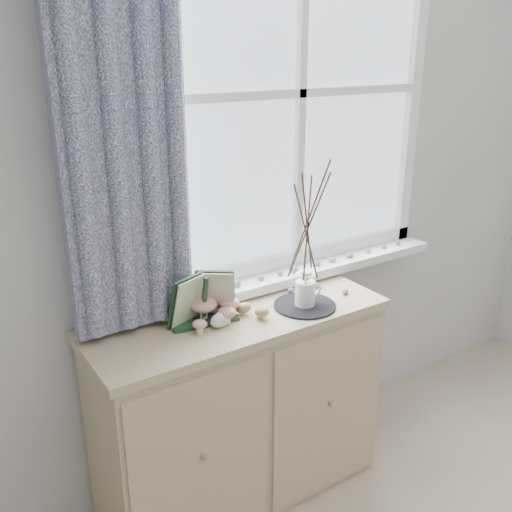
# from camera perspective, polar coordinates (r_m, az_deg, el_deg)

# --- Properties ---
(sideboard) EXTENTS (1.20, 0.45, 0.85)m
(sideboard) POSITION_cam_1_polar(r_m,az_deg,el_deg) (2.44, -1.61, -14.92)
(sideboard) COLOR #C8AF8C
(sideboard) RESTS_ON ground
(botanical_book) EXTENTS (0.31, 0.17, 0.21)m
(botanical_book) POSITION_cam_1_polar(r_m,az_deg,el_deg) (2.11, -4.98, -4.39)
(botanical_book) COLOR #1D3C22
(botanical_book) RESTS_ON sideboard
(toadstool_cluster) EXTENTS (0.23, 0.16, 0.10)m
(toadstool_cluster) POSITION_cam_1_polar(r_m,az_deg,el_deg) (2.16, -4.26, -5.18)
(toadstool_cluster) COLOR white
(toadstool_cluster) RESTS_ON sideboard
(wooden_eggs) EXTENTS (0.09, 0.11, 0.07)m
(wooden_eggs) POSITION_cam_1_polar(r_m,az_deg,el_deg) (2.21, -0.35, -5.41)
(wooden_eggs) COLOR tan
(wooden_eggs) RESTS_ON sideboard
(songbird_figurine) EXTENTS (0.13, 0.08, 0.06)m
(songbird_figurine) POSITION_cam_1_polar(r_m,az_deg,el_deg) (2.13, -3.56, -6.29)
(songbird_figurine) COLOR white
(songbird_figurine) RESTS_ON sideboard
(crocheted_doily) EXTENTS (0.25, 0.25, 0.01)m
(crocheted_doily) POSITION_cam_1_polar(r_m,az_deg,el_deg) (2.30, 4.90, -4.95)
(crocheted_doily) COLOR black
(crocheted_doily) RESTS_ON sideboard
(twig_pitcher) EXTENTS (0.27, 0.27, 0.61)m
(twig_pitcher) POSITION_cam_1_polar(r_m,az_deg,el_deg) (2.18, 5.17, 3.38)
(twig_pitcher) COLOR white
(twig_pitcher) RESTS_ON crocheted_doily
(sideboard_pebbles) EXTENTS (0.33, 0.23, 0.02)m
(sideboard_pebbles) POSITION_cam_1_polar(r_m,az_deg,el_deg) (2.40, 4.86, -3.73)
(sideboard_pebbles) COLOR #939396
(sideboard_pebbles) RESTS_ON sideboard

